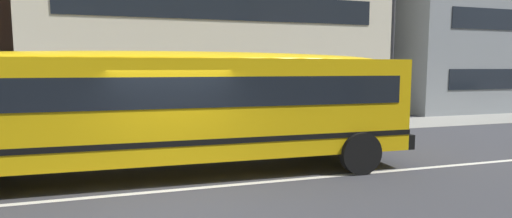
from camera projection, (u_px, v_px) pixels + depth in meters
ground_plane at (174, 190)px, 8.16m from camera, size 400.00×400.00×0.00m
sidewalk_far at (157, 135)px, 14.91m from camera, size 120.00×3.00×0.01m
lane_centreline at (174, 190)px, 8.16m from camera, size 110.00×0.16×0.01m
school_bus at (164, 102)px, 9.25m from camera, size 13.16×3.28×2.93m
street_lamp at (393, 26)px, 16.60m from camera, size 0.44×0.44×6.80m
apartment_block_far_right at (468, 10)px, 27.99m from camera, size 17.24×12.66×13.30m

